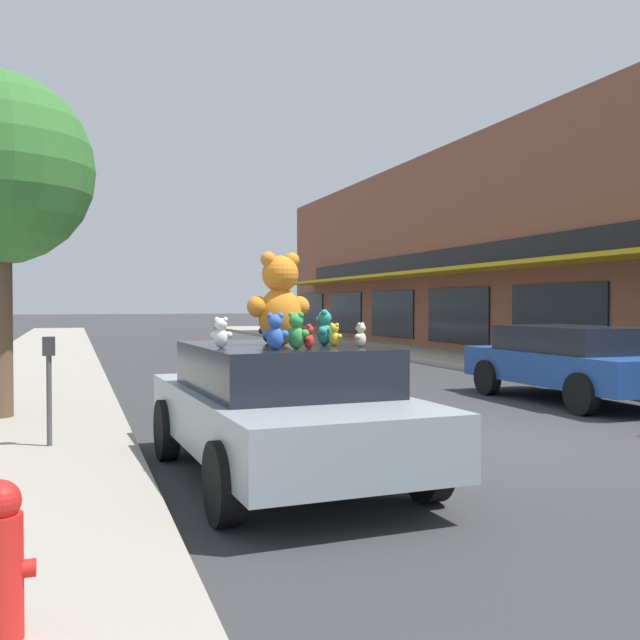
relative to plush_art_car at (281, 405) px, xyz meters
name	(u,v)px	position (x,y,z in m)	size (l,w,h in m)	color
ground_plane	(508,443)	(3.28, 0.80, -0.76)	(260.00, 260.00, 0.00)	#333335
storefront_row	(596,251)	(17.25, 15.64, 3.12)	(13.97, 39.14, 7.75)	brown
plush_art_car	(281,405)	(0.00, 0.00, 0.00)	(2.26, 4.39, 1.38)	#8C999E
teddy_bear_giant	(280,301)	(-0.04, -0.10, 1.08)	(0.72, 0.47, 0.95)	orange
teddy_bear_brown	(280,331)	(0.16, 0.59, 0.75)	(0.17, 0.18, 0.26)	olive
teddy_bear_yellow	(335,335)	(0.45, -0.36, 0.74)	(0.14, 0.17, 0.23)	yellow
teddy_bear_red	(309,337)	(0.07, -0.70, 0.74)	(0.13, 0.17, 0.23)	red
teddy_bear_green	(296,331)	(-0.05, -0.69, 0.79)	(0.24, 0.23, 0.35)	green
teddy_bear_blue	(275,332)	(-0.27, -0.75, 0.79)	(0.26, 0.19, 0.34)	blue
teddy_bear_black	(269,329)	(-0.04, 0.31, 0.78)	(0.24, 0.16, 0.32)	black
teddy_bear_cream	(361,335)	(0.66, -0.57, 0.74)	(0.17, 0.16, 0.24)	beige
teddy_bear_white	(221,333)	(-0.68, -0.30, 0.77)	(0.22, 0.17, 0.30)	white
teddy_bear_teal	(324,328)	(0.39, -0.24, 0.80)	(0.21, 0.28, 0.37)	teal
parked_car_far_center	(572,360)	(6.67, 3.79, 0.02)	(2.06, 4.47, 1.40)	#1E4793
fire_hydrant	(0,560)	(-2.38, -3.30, -0.20)	(0.33, 0.22, 0.79)	red
parking_meter	(49,376)	(-2.30, 1.75, 0.21)	(0.14, 0.10, 1.27)	#4C4C51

